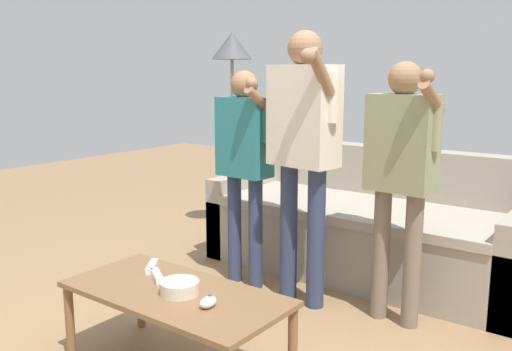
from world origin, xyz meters
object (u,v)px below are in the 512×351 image
at_px(player_right, 401,163).
at_px(game_remote_wand_near, 157,276).
at_px(coffee_table, 175,301).
at_px(game_remote_wand_far, 152,266).
at_px(snack_bowl, 180,287).
at_px(game_remote_nunchuk, 208,302).
at_px(player_center, 303,136).
at_px(floor_lamp, 232,61).
at_px(couch, 368,229).
at_px(player_left, 244,153).

bearing_deg(player_right, game_remote_wand_near, -125.59).
distance_m(coffee_table, game_remote_wand_far, 0.33).
xyz_separation_m(snack_bowl, game_remote_wand_near, (-0.22, 0.06, -0.01)).
height_order(player_right, game_remote_wand_far, player_right).
distance_m(game_remote_nunchuk, player_center, 1.26).
relative_size(snack_bowl, game_remote_wand_near, 1.15).
xyz_separation_m(game_remote_nunchuk, game_remote_wand_near, (-0.42, 0.10, -0.01)).
relative_size(coffee_table, player_right, 0.73).
xyz_separation_m(coffee_table, floor_lamp, (-1.22, 1.92, 1.13)).
height_order(floor_lamp, game_remote_wand_far, floor_lamp).
bearing_deg(player_center, couch, 84.26).
xyz_separation_m(game_remote_nunchuk, player_right, (0.35, 1.18, 0.48)).
height_order(coffee_table, game_remote_wand_far, game_remote_wand_far).
xyz_separation_m(snack_bowl, player_center, (-0.01, 1.06, 0.59)).
bearing_deg(floor_lamp, player_center, -34.82).
bearing_deg(floor_lamp, player_left, -47.00).
xyz_separation_m(couch, game_remote_wand_far, (-0.40, -1.68, 0.12)).
distance_m(couch, game_remote_wand_far, 1.74).
height_order(couch, player_right, player_right).
bearing_deg(player_left, player_right, 3.40).
bearing_deg(player_left, snack_bowl, -66.49).
xyz_separation_m(game_remote_nunchuk, floor_lamp, (-1.46, 1.96, 1.05)).
relative_size(couch, floor_lamp, 1.27).
height_order(game_remote_nunchuk, player_right, player_right).
bearing_deg(snack_bowl, game_remote_nunchuk, -9.26).
relative_size(snack_bowl, game_remote_wand_far, 1.17).
bearing_deg(game_remote_wand_near, player_center, 78.58).
distance_m(player_left, player_right, 1.03).
bearing_deg(player_center, player_left, 177.24).
bearing_deg(couch, player_right, -54.00).
height_order(floor_lamp, game_remote_wand_near, floor_lamp).
xyz_separation_m(player_left, player_center, (0.46, -0.02, 0.14)).
xyz_separation_m(player_right, game_remote_wand_far, (-0.89, -1.00, -0.49)).
height_order(floor_lamp, player_right, floor_lamp).
xyz_separation_m(coffee_table, player_center, (0.03, 1.05, 0.67)).
distance_m(snack_bowl, game_remote_wand_far, 0.36).
distance_m(snack_bowl, game_remote_wand_near, 0.23).
height_order(couch, game_remote_nunchuk, couch).
bearing_deg(game_remote_nunchuk, game_remote_wand_far, 162.08).
relative_size(coffee_table, player_center, 0.65).
distance_m(coffee_table, player_right, 1.40).
xyz_separation_m(player_center, game_remote_wand_far, (-0.32, -0.92, -0.60)).
xyz_separation_m(player_left, game_remote_wand_near, (0.26, -1.02, -0.46)).
xyz_separation_m(snack_bowl, game_remote_wand_far, (-0.34, 0.14, -0.01)).
height_order(game_remote_nunchuk, game_remote_wand_far, game_remote_nunchuk).
distance_m(player_center, game_remote_wand_far, 1.15).
xyz_separation_m(couch, game_remote_wand_near, (-0.28, -1.76, 0.12)).
relative_size(coffee_table, snack_bowl, 6.00).
relative_size(game_remote_nunchuk, floor_lamp, 0.05).
bearing_deg(game_remote_nunchuk, floor_lamp, 126.69).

